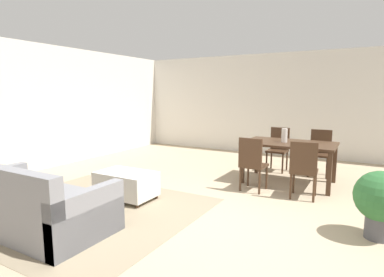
% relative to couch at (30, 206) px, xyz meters
% --- Properties ---
extents(ground_plane, '(10.80, 10.80, 0.00)m').
position_rel_couch_xyz_m(ground_plane, '(1.84, 1.22, -0.29)').
color(ground_plane, tan).
extents(wall_back, '(9.00, 0.12, 2.70)m').
position_rel_couch_xyz_m(wall_back, '(1.84, 6.22, 1.06)').
color(wall_back, silver).
rests_on(wall_back, ground_plane).
extents(wall_left, '(0.12, 11.00, 2.70)m').
position_rel_couch_xyz_m(wall_left, '(-2.66, 1.72, 1.06)').
color(wall_left, silver).
rests_on(wall_left, ground_plane).
extents(area_rug, '(3.00, 2.80, 0.01)m').
position_rel_couch_xyz_m(area_rug, '(0.15, 0.73, -0.28)').
color(area_rug, gray).
rests_on(area_rug, ground_plane).
extents(couch, '(2.02, 1.00, 0.86)m').
position_rel_couch_xyz_m(couch, '(0.00, 0.00, 0.00)').
color(couch, gray).
rests_on(couch, ground_plane).
extents(ottoman_table, '(0.91, 0.57, 0.43)m').
position_rel_couch_xyz_m(ottoman_table, '(0.29, 1.41, -0.04)').
color(ottoman_table, silver).
rests_on(ottoman_table, ground_plane).
extents(dining_table, '(1.60, 0.99, 0.76)m').
position_rel_couch_xyz_m(dining_table, '(2.30, 3.58, 0.39)').
color(dining_table, '#422B1C').
rests_on(dining_table, ground_plane).
extents(dining_chair_near_left, '(0.42, 0.42, 0.92)m').
position_rel_couch_xyz_m(dining_chair_near_left, '(1.88, 2.75, 0.23)').
color(dining_chair_near_left, '#422B1C').
rests_on(dining_chair_near_left, ground_plane).
extents(dining_chair_near_right, '(0.43, 0.43, 0.92)m').
position_rel_couch_xyz_m(dining_chair_near_right, '(2.71, 2.76, 0.23)').
color(dining_chair_near_right, '#422B1C').
rests_on(dining_chair_near_right, ground_plane).
extents(dining_chair_far_left, '(0.41, 0.41, 0.92)m').
position_rel_couch_xyz_m(dining_chair_far_left, '(1.89, 4.46, 0.23)').
color(dining_chair_far_left, '#422B1C').
rests_on(dining_chair_far_left, ground_plane).
extents(dining_chair_far_right, '(0.40, 0.40, 0.92)m').
position_rel_couch_xyz_m(dining_chair_far_right, '(2.72, 4.46, 0.23)').
color(dining_chair_far_right, '#422B1C').
rests_on(dining_chair_far_right, ground_plane).
extents(vase_centerpiece, '(0.11, 0.11, 0.25)m').
position_rel_couch_xyz_m(vase_centerpiece, '(2.21, 3.55, 0.60)').
color(vase_centerpiece, silver).
rests_on(vase_centerpiece, dining_table).
extents(potted_plant, '(0.57, 0.57, 0.79)m').
position_rel_couch_xyz_m(potted_plant, '(3.71, 1.77, 0.18)').
color(potted_plant, '#4C4C51').
rests_on(potted_plant, ground_plane).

